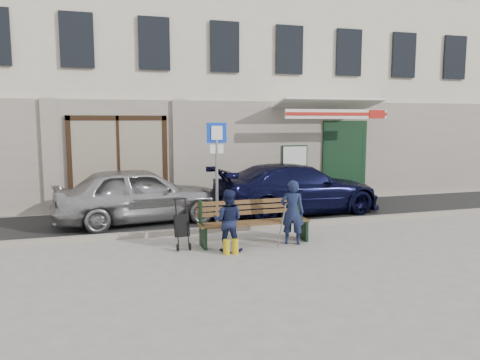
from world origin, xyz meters
name	(u,v)px	position (x,y,z in m)	size (l,w,h in m)	color
ground	(286,244)	(0.00, 0.00, 0.00)	(80.00, 80.00, 0.00)	#9E9991
asphalt_lane	(243,216)	(0.00, 3.10, 0.01)	(60.00, 3.20, 0.01)	#282828
curb	(262,226)	(0.00, 1.50, 0.06)	(60.00, 0.18, 0.12)	#9E9384
building	(200,56)	(0.01, 8.45, 4.97)	(20.00, 8.27, 10.00)	beige
car_silver	(140,195)	(-2.78, 3.04, 0.73)	(1.72, 4.27, 1.46)	#A8A8AD
car_navy	(297,189)	(1.56, 2.97, 0.71)	(1.98, 4.86, 1.41)	black
parking_sign	(217,159)	(-1.08, 1.73, 1.71)	(0.47, 0.08, 2.56)	gray
bench	(252,222)	(-0.67, 0.29, 0.46)	(2.40, 1.17, 0.98)	brown
man	(292,212)	(0.12, -0.01, 0.69)	(0.50, 0.33, 1.37)	#161E3C
woman	(228,220)	(-1.33, -0.14, 0.63)	(0.61, 0.47, 1.25)	#151B3B
stroller	(182,227)	(-2.18, 0.34, 0.45)	(0.30, 0.43, 1.02)	black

